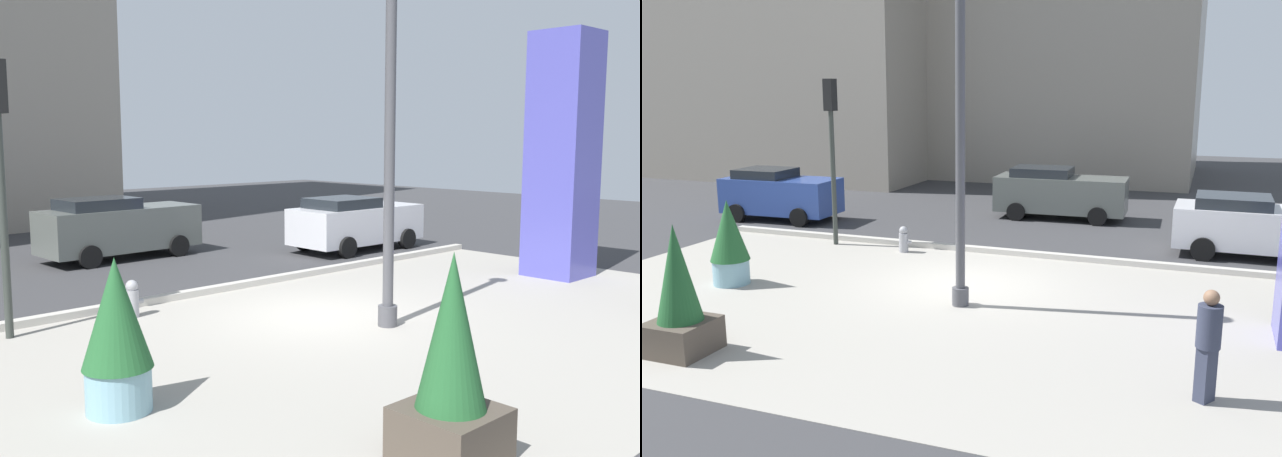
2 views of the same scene
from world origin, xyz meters
TOP-DOWN VIEW (x-y plane):
  - ground_plane at (0.00, 4.00)m, footprint 60.00×60.00m
  - plaza_pavement at (0.00, -2.00)m, footprint 18.00×10.00m
  - curb_strip at (0.00, 3.12)m, footprint 18.00×0.24m
  - lamp_post at (0.41, -1.48)m, footprint 0.44×0.44m
  - potted_plant_near_left at (-3.25, -5.64)m, footprint 1.03×1.03m
  - potted_plant_near_right at (-5.25, -1.89)m, footprint 0.91×0.91m
  - fire_hydrant at (-2.76, 2.38)m, footprint 0.36×0.26m
  - traffic_light_corner at (-5.06, 2.54)m, footprint 0.28×0.42m
  - car_curb_east at (-8.86, 5.19)m, footprint 4.05×2.11m
  - car_far_lane at (0.28, 8.83)m, footprint 4.60×2.06m
  - car_intersection at (6.49, 5.27)m, footprint 4.35×2.11m
  - pedestrian_by_curb at (5.40, -4.41)m, footprint 0.50×0.50m

SIDE VIEW (x-z plane):
  - ground_plane at x=0.00m, z-range 0.00..0.00m
  - plaza_pavement at x=0.00m, z-range -0.01..0.01m
  - curb_strip at x=0.00m, z-range 0.00..0.16m
  - fire_hydrant at x=-2.76m, z-range -0.01..0.74m
  - car_intersection at x=6.49m, z-range 0.03..1.71m
  - car_curb_east at x=-8.86m, z-range 0.03..1.82m
  - car_far_lane at x=0.28m, z-range 0.03..1.84m
  - pedestrian_by_curb at x=5.40m, z-range 0.10..1.84m
  - potted_plant_near_left at x=-3.25m, z-range -0.15..2.18m
  - potted_plant_near_right at x=-5.25m, z-range 0.02..2.05m
  - traffic_light_corner at x=-5.06m, z-range 0.82..5.65m
  - lamp_post at x=0.41m, z-range -0.08..6.65m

